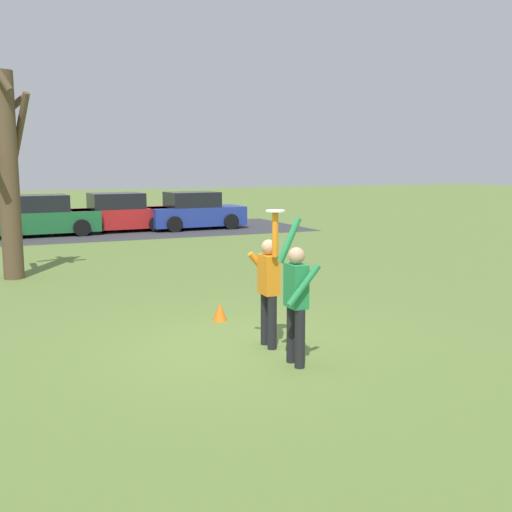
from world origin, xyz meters
The scene contains 10 objects.
ground_plane centered at (0.00, 0.00, 0.00)m, with size 120.00×120.00×0.00m, color olive.
person_catcher centered at (0.35, -0.13, 0.98)m, with size 0.49×0.54×2.08m.
person_defender centered at (0.34, -1.05, 0.98)m, with size 0.49×0.55×2.04m.
frisbee_disc centered at (0.35, -0.35, 2.09)m, with size 0.27×0.27×0.02m, color white.
parked_car_green centered at (-1.59, 16.63, 0.73)m, with size 4.18×2.20×1.59m.
parked_car_red centered at (1.45, 17.00, 0.73)m, with size 4.18×2.20×1.59m.
parked_car_blue centered at (4.63, 16.69, 0.73)m, with size 4.18×2.20×1.59m.
parking_strip centered at (1.58, 16.95, 0.00)m, with size 15.33×6.40×0.01m, color #38383D.
bare_tree_tall centered at (-3.00, 7.44, 2.65)m, with size 1.32×1.30×5.83m.
field_cone_orange centered at (0.21, 1.63, 0.16)m, with size 0.26×0.26×0.32m, color orange.
Camera 1 is at (-3.41, -8.23, 2.76)m, focal length 42.44 mm.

